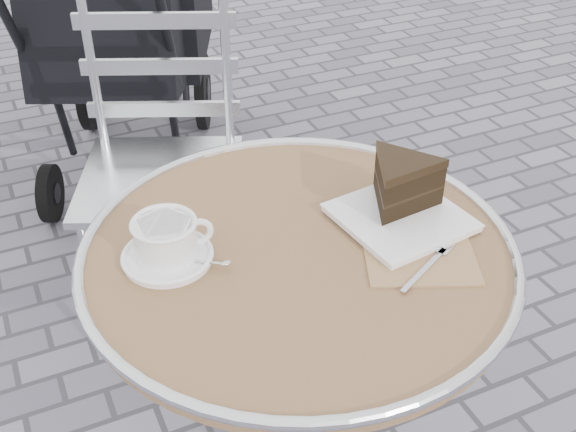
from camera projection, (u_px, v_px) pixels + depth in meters
name	position (u px, v px, depth m)	size (l,w,h in m)	color
cafe_table	(297.00, 322.00, 1.27)	(0.72, 0.72, 0.74)	silver
cappuccino_set	(167.00, 243.00, 1.13)	(0.15, 0.14, 0.07)	white
cake_plate_set	(402.00, 191.00, 1.22)	(0.25, 0.33, 0.11)	#9C7455
bistro_chair	(162.00, 129.00, 1.86)	(0.53, 0.53, 0.90)	silver
baby_stroller	(123.00, 31.00, 2.53)	(0.89, 1.20, 1.15)	black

